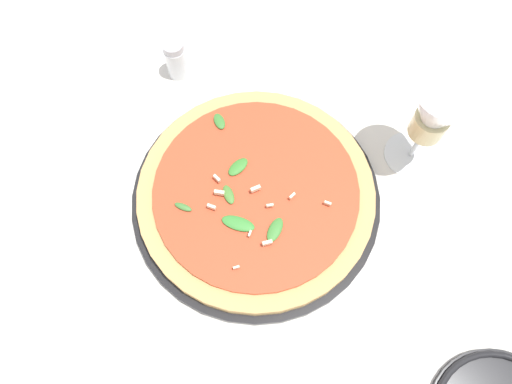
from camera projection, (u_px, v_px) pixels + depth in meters
name	position (u px, v px, depth m)	size (l,w,h in m)	color
ground_plane	(233.00, 212.00, 0.68)	(6.00, 6.00, 0.00)	silver
pizza_arugula_main	(256.00, 196.00, 0.67)	(0.34, 0.34, 0.05)	black
wine_glass	(435.00, 115.00, 0.61)	(0.08, 0.08, 0.16)	white
shaker_pepper	(176.00, 59.00, 0.74)	(0.03, 0.03, 0.07)	silver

